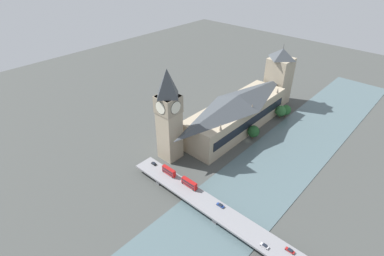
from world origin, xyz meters
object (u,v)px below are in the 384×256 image
object	(u,v)px
victoria_tower	(279,77)
car_northbound_lead	(154,164)
car_southbound_lead	(220,205)
double_decker_bus_lead	(169,171)
parliament_hall	(237,113)
road_bridge	(220,213)
car_northbound_mid	(290,250)
double_decker_bus_mid	(189,183)
clock_tower	(169,114)
car_northbound_tail	(264,246)

from	to	relation	value
victoria_tower	car_northbound_lead	size ratio (longest dim) A/B	14.59
car_southbound_lead	victoria_tower	bearing A→B (deg)	-72.45
victoria_tower	double_decker_bus_lead	world-z (taller)	victoria_tower
double_decker_bus_lead	car_southbound_lead	xyz separation A→B (m)	(-41.85, -0.75, -2.04)
double_decker_bus_lead	car_northbound_lead	size ratio (longest dim) A/B	2.72
parliament_hall	road_bridge	bearing A→B (deg)	120.26
victoria_tower	car_northbound_mid	size ratio (longest dim) A/B	12.15
victoria_tower	double_decker_bus_mid	world-z (taller)	victoria_tower
double_decker_bus_mid	car_southbound_lead	bearing A→B (deg)	-179.73
clock_tower	car_southbound_lead	distance (m)	69.24
car_northbound_mid	clock_tower	bearing A→B (deg)	-9.98
double_decker_bus_lead	double_decker_bus_mid	size ratio (longest dim) A/B	0.94
clock_tower	victoria_tower	world-z (taller)	clock_tower
double_decker_bus_mid	car_northbound_mid	bearing A→B (deg)	179.85
clock_tower	road_bridge	distance (m)	73.22
parliament_hall	car_northbound_mid	xyz separation A→B (m)	(-90.03, 81.21, -9.77)
road_bridge	car_northbound_tail	size ratio (longest dim) A/B	30.46
parliament_hall	double_decker_bus_lead	xyz separation A→B (m)	(-4.68, 81.68, -7.68)
parliament_hall	double_decker_bus_mid	distance (m)	84.38
parliament_hall	car_northbound_mid	world-z (taller)	parliament_hall
car_northbound_tail	double_decker_bus_mid	bearing A→B (deg)	-6.28
clock_tower	double_decker_bus_lead	distance (m)	38.13
victoria_tower	parliament_hall	bearing A→B (deg)	90.05
road_bridge	double_decker_bus_lead	distance (m)	44.76
parliament_hall	double_decker_bus_mid	xyz separation A→B (m)	(-22.16, 81.04, -7.77)
victoria_tower	car_northbound_lead	xyz separation A→B (m)	(10.20, 147.96, -20.75)
victoria_tower	car_northbound_lead	distance (m)	149.76
parliament_hall	car_northbound_mid	bearing A→B (deg)	137.95
victoria_tower	car_southbound_lead	bearing A→B (deg)	107.55
car_northbound_lead	car_northbound_tail	xyz separation A→B (m)	(-89.59, 5.70, -0.03)
double_decker_bus_mid	car_northbound_lead	bearing A→B (deg)	1.05
parliament_hall	clock_tower	distance (m)	67.56
parliament_hall	double_decker_bus_mid	world-z (taller)	parliament_hall
car_northbound_lead	road_bridge	bearing A→B (deg)	177.39
clock_tower	car_southbound_lead	size ratio (longest dim) A/B	14.67
road_bridge	car_northbound_lead	bearing A→B (deg)	-2.61
clock_tower	road_bridge	size ratio (longest dim) A/B	0.50
double_decker_bus_lead	victoria_tower	bearing A→B (deg)	-88.17
road_bridge	double_decker_bus_mid	xyz separation A→B (m)	(27.04, -3.30, 3.68)
clock_tower	car_northbound_lead	distance (m)	35.51
parliament_hall	car_northbound_lead	distance (m)	82.85
victoria_tower	car_northbound_mid	distance (m)	174.11
parliament_hall	clock_tower	size ratio (longest dim) A/B	1.54
car_northbound_tail	double_decker_bus_lead	bearing A→B (deg)	-4.33
clock_tower	car_northbound_mid	world-z (taller)	clock_tower
victoria_tower	car_northbound_lead	bearing A→B (deg)	86.06
road_bridge	car_southbound_lead	distance (m)	4.67
road_bridge	victoria_tower	bearing A→B (deg)	-71.90
double_decker_bus_lead	double_decker_bus_mid	world-z (taller)	double_decker_bus_lead
victoria_tower	car_southbound_lead	size ratio (longest dim) A/B	12.32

